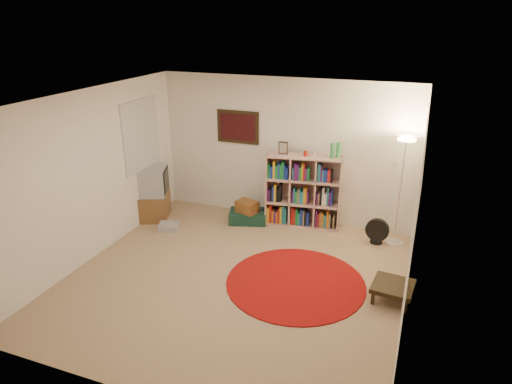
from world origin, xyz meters
TOP-DOWN VIEW (x-y plane):
  - room at (-0.05, 0.05)m, footprint 4.54×4.54m
  - bookshelf at (0.41, 2.03)m, footprint 1.30×0.54m
  - floor_lamp at (2.00, 1.89)m, footprint 0.41×0.41m
  - floor_fan at (1.73, 1.78)m, footprint 0.38×0.21m
  - tv_stand at (-2.15, 1.42)m, footprint 0.67×0.78m
  - dvd_box at (-1.66, 1.04)m, footprint 0.40×0.37m
  - suitcase at (-0.51, 1.81)m, footprint 0.74×0.58m
  - wicker_basket at (-0.50, 1.76)m, footprint 0.42×0.35m
  - duffel_bag at (-0.10, 2.02)m, footprint 0.36×0.32m
  - paper_towel at (0.31, 2.07)m, footprint 0.14×0.14m
  - red_rug at (0.84, 0.19)m, footprint 1.92×1.92m
  - side_table at (2.11, 0.26)m, footprint 0.55×0.55m

SIDE VIEW (x-z plane):
  - red_rug at x=0.84m, z-range 0.00..0.02m
  - dvd_box at x=-1.66m, z-range 0.00..0.11m
  - suitcase at x=-0.51m, z-range 0.00..0.21m
  - duffel_bag at x=-0.10m, z-range 0.00..0.23m
  - paper_towel at x=0.31m, z-range 0.00..0.27m
  - side_table at x=2.11m, z-range 0.08..0.31m
  - floor_fan at x=1.73m, z-range 0.00..0.43m
  - wicker_basket at x=-0.50m, z-range 0.21..0.41m
  - tv_stand at x=-2.15m, z-range -0.02..0.94m
  - bookshelf at x=0.41m, z-range -0.15..1.37m
  - room at x=-0.05m, z-range -0.01..2.53m
  - floor_lamp at x=2.00m, z-range 0.59..2.38m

